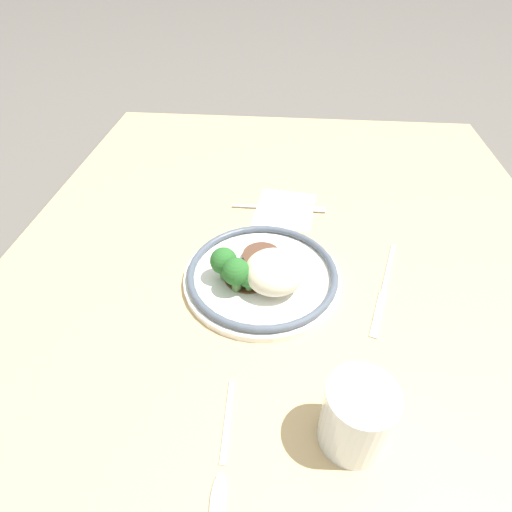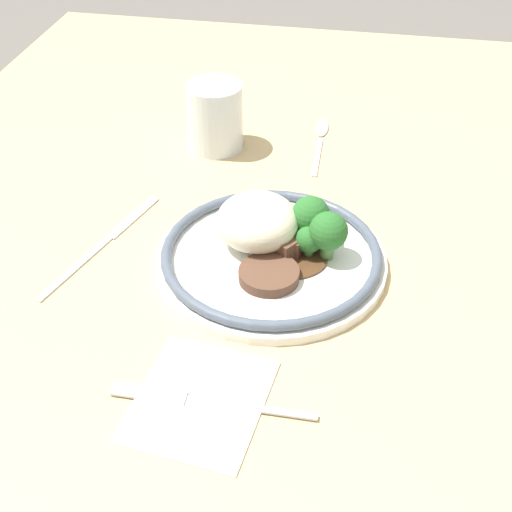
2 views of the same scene
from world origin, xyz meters
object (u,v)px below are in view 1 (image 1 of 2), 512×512
(juice_glass, at_px, (356,419))
(knife, at_px, (384,290))
(fork, at_px, (288,208))
(plate, at_px, (261,273))
(spoon, at_px, (221,478))

(juice_glass, height_order, knife, juice_glass)
(juice_glass, height_order, fork, juice_glass)
(plate, relative_size, fork, 1.36)
(knife, bearing_deg, spoon, -19.12)
(plate, distance_m, fork, 0.22)
(fork, bearing_deg, plate, -100.32)
(plate, height_order, juice_glass, juice_glass)
(juice_glass, relative_size, spoon, 0.56)
(juice_glass, relative_size, knife, 0.43)
(plate, distance_m, juice_glass, 0.28)
(fork, xyz_separation_m, knife, (0.22, 0.16, -0.00))
(plate, bearing_deg, knife, 90.17)
(spoon, bearing_deg, fork, 171.84)
(plate, height_order, spoon, plate)
(plate, bearing_deg, fork, 169.99)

